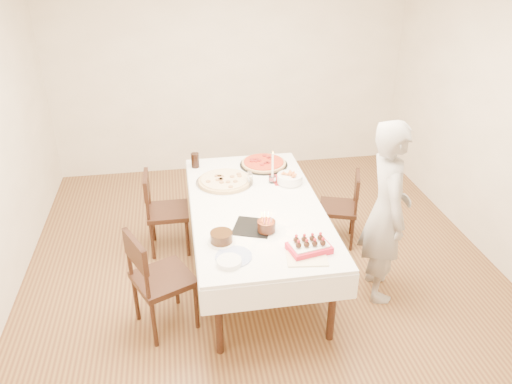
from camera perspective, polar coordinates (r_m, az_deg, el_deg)
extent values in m
plane|color=#55301D|center=(4.81, 0.96, -9.45)|extent=(5.00, 5.00, 0.00)
cube|color=#EDDFC7|center=(6.48, -3.05, 13.95)|extent=(4.50, 0.04, 2.70)
cube|color=white|center=(4.61, 0.00, -5.51)|extent=(1.52, 2.32, 0.75)
imported|color=#9F9A96|center=(4.32, 14.67, -2.24)|extent=(0.47, 0.64, 1.63)
cylinder|color=beige|center=(4.79, -3.61, 1.30)|extent=(0.69, 0.69, 0.04)
cylinder|color=red|center=(5.14, 0.89, 3.30)|extent=(0.54, 0.54, 0.04)
cube|color=#B21E1E|center=(4.87, 3.22, 1.45)|extent=(0.25, 0.25, 0.01)
cylinder|color=white|center=(4.78, 3.88, 1.55)|extent=(0.26, 0.26, 0.08)
cylinder|color=white|center=(4.73, 1.91, 2.90)|extent=(0.08, 0.08, 0.33)
cylinder|color=black|center=(5.12, -6.97, 3.62)|extent=(0.10, 0.10, 0.15)
cylinder|color=#371F0D|center=(3.89, -3.98, -5.21)|extent=(0.23, 0.23, 0.09)
cube|color=black|center=(4.09, -0.40, -4.06)|extent=(0.39, 0.39, 0.01)
cylinder|color=#3A1810|center=(4.00, 1.20, -3.48)|extent=(0.18, 0.18, 0.15)
cube|color=beige|center=(3.74, 5.82, -7.64)|extent=(0.32, 0.23, 0.02)
cylinder|color=white|center=(3.67, -3.08, -7.97)|extent=(0.22, 0.22, 0.04)
cylinder|color=white|center=(3.75, -2.57, -7.38)|extent=(0.30, 0.30, 0.01)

